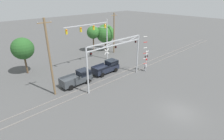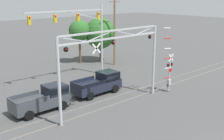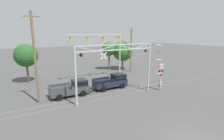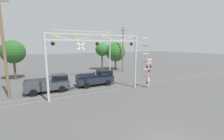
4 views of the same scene
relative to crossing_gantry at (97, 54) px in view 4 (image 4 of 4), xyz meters
The scene contains 12 objects.
rail_track_near 4.63m from the crossing_gantry, 87.50° to the left, with size 80.00×0.08×0.10m, color gray.
rail_track_far 4.93m from the crossing_gantry, 89.59° to the left, with size 80.00×0.08×0.10m, color gray.
crossing_gantry is the anchor object (origin of this frame).
crossing_signal_mast 7.43m from the crossing_gantry, ahead, with size 1.70×0.35×6.72m.
traffic_signal_span 9.81m from the crossing_gantry, 66.98° to the left, with size 9.91×0.39×8.59m.
pickup_truck_lead 5.40m from the crossing_gantry, 68.87° to the left, with size 5.14×2.23×2.07m.
pickup_truck_following 7.06m from the crossing_gantry, 144.48° to the left, with size 5.02×2.23×2.07m.
utility_pole_left 9.61m from the crossing_gantry, 161.23° to the left, with size 1.80×0.28×10.64m.
utility_pole_right 15.56m from the crossing_gantry, 47.11° to the left, with size 1.80×0.28×9.35m.
background_tree_beyond_span 16.27m from the crossing_gantry, 124.87° to the left, with size 3.76×3.76×6.50m.
background_tree_far_left_verge 17.28m from the crossing_gantry, 64.00° to the left, with size 3.03×3.03×6.24m.
background_tree_far_right_verge 17.74m from the crossing_gantry, 53.98° to the left, with size 4.51×4.51×6.47m.
Camera 4 is at (-6.52, -4.70, 5.72)m, focal length 24.00 mm.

